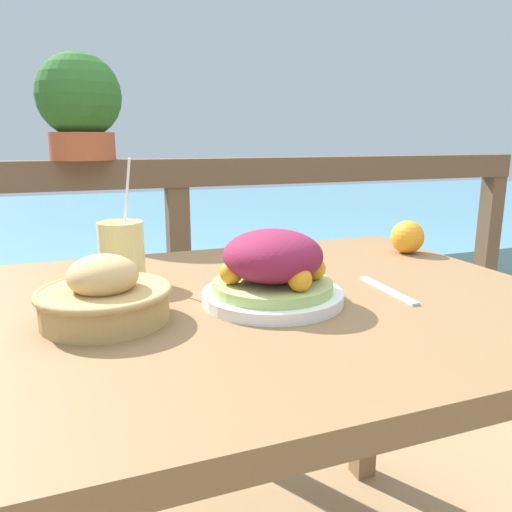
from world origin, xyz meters
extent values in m
cube|color=olive|center=(0.00, 0.00, 0.73)|extent=(1.03, 0.84, 0.04)
cube|color=olive|center=(-0.46, 0.36, 0.35)|extent=(0.06, 0.06, 0.71)
cube|color=olive|center=(0.46, 0.36, 0.35)|extent=(0.06, 0.06, 0.71)
cube|color=brown|center=(0.00, 0.83, 0.92)|extent=(2.80, 0.08, 0.09)
cube|color=brown|center=(0.00, 0.83, 0.44)|extent=(0.07, 0.07, 0.87)
cube|color=brown|center=(1.36, 0.83, 0.44)|extent=(0.07, 0.07, 0.87)
cube|color=#568EA8|center=(0.00, 3.33, 0.20)|extent=(12.00, 4.00, 0.40)
cylinder|color=white|center=(-0.02, -0.03, 0.76)|extent=(0.25, 0.25, 0.02)
cylinder|color=#A8C66B|center=(-0.02, -0.03, 0.77)|extent=(0.21, 0.21, 0.02)
ellipsoid|color=maroon|center=(-0.02, -0.03, 0.83)|extent=(0.17, 0.17, 0.09)
sphere|color=orange|center=(0.05, -0.05, 0.80)|extent=(0.04, 0.04, 0.04)
sphere|color=orange|center=(0.00, 0.04, 0.80)|extent=(0.04, 0.04, 0.04)
sphere|color=orange|center=(-0.09, -0.03, 0.80)|extent=(0.04, 0.04, 0.04)
sphere|color=orange|center=(0.00, -0.11, 0.80)|extent=(0.04, 0.04, 0.04)
cylinder|color=#DBCC7F|center=(-0.25, 0.19, 0.81)|extent=(0.09, 0.09, 0.12)
cylinder|color=white|center=(-0.24, 0.19, 0.88)|extent=(0.03, 0.06, 0.21)
cylinder|color=tan|center=(-0.30, -0.03, 0.77)|extent=(0.20, 0.20, 0.05)
torus|color=tan|center=(-0.30, -0.03, 0.79)|extent=(0.21, 0.21, 0.01)
ellipsoid|color=tan|center=(-0.30, -0.03, 0.82)|extent=(0.11, 0.11, 0.06)
cylinder|color=#A34C2D|center=(-0.28, 0.83, 1.00)|extent=(0.19, 0.19, 0.08)
sphere|color=#285B23|center=(-0.28, 0.83, 1.15)|extent=(0.25, 0.25, 0.25)
cube|color=silver|center=(0.21, -0.05, 0.75)|extent=(0.03, 0.18, 0.00)
sphere|color=orange|center=(0.44, 0.20, 0.79)|extent=(0.08, 0.08, 0.08)
camera|label=1|loc=(-0.34, -0.80, 1.02)|focal=35.00mm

